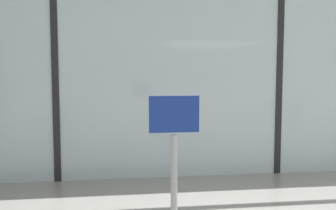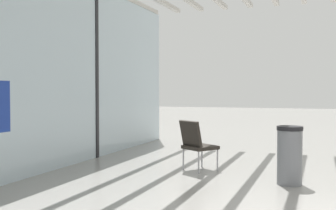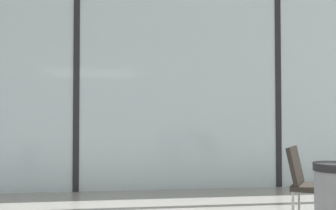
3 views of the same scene
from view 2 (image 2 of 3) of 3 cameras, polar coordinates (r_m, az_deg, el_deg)
The scene contains 3 objects.
window_mullion_2 at distance 8.65m, azimuth -10.05°, elevation 4.48°, with size 0.10×0.12×3.52m, color black.
lounge_chair_1 at distance 7.15m, azimuth 3.94°, elevation -5.15°, with size 0.71×0.69×0.87m.
trash_bin at distance 6.36m, azimuth 16.43°, elevation -6.66°, with size 0.38×0.38×0.86m.
Camera 2 is at (-3.95, 0.84, 1.38)m, focal length 44.16 mm.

